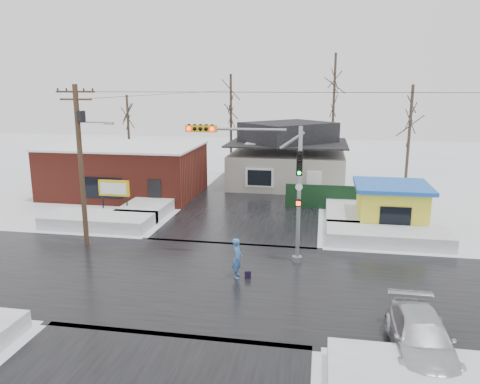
% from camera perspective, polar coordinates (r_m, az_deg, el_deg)
% --- Properties ---
extents(ground, '(120.00, 120.00, 0.00)m').
position_cam_1_polar(ground, '(22.48, -3.91, -10.58)').
color(ground, white).
rests_on(ground, ground).
extents(road_ns, '(10.00, 120.00, 0.02)m').
position_cam_1_polar(road_ns, '(22.47, -3.91, -10.55)').
color(road_ns, black).
rests_on(road_ns, ground).
extents(road_ew, '(120.00, 10.00, 0.02)m').
position_cam_1_polar(road_ew, '(22.47, -3.91, -10.55)').
color(road_ew, black).
rests_on(road_ew, ground).
extents(snowbank_nw, '(7.00, 3.00, 0.80)m').
position_cam_1_polar(snowbank_nw, '(31.61, -16.84, -3.34)').
color(snowbank_nw, white).
rests_on(snowbank_nw, ground).
extents(snowbank_ne, '(7.00, 3.00, 0.80)m').
position_cam_1_polar(snowbank_ne, '(28.58, 17.54, -5.11)').
color(snowbank_ne, white).
rests_on(snowbank_ne, ground).
extents(snowbank_nside_w, '(3.00, 8.00, 0.80)m').
position_cam_1_polar(snowbank_nside_w, '(35.24, -10.30, -1.33)').
color(snowbank_nside_w, white).
rests_on(snowbank_nside_w, ground).
extents(snowbank_nside_e, '(3.00, 8.00, 0.80)m').
position_cam_1_polar(snowbank_nside_e, '(33.16, 13.05, -2.36)').
color(snowbank_nside_e, white).
rests_on(snowbank_nside_e, ground).
extents(traffic_signal, '(6.05, 0.68, 7.00)m').
position_cam_1_polar(traffic_signal, '(23.52, 3.43, 2.09)').
color(traffic_signal, gray).
rests_on(traffic_signal, ground).
extents(utility_pole, '(3.15, 0.44, 9.00)m').
position_cam_1_polar(utility_pole, '(27.12, -18.77, 4.10)').
color(utility_pole, '#382619').
rests_on(utility_pole, ground).
extents(brick_building, '(12.20, 8.20, 4.12)m').
position_cam_1_polar(brick_building, '(40.00, -13.81, 2.65)').
color(brick_building, maroon).
rests_on(brick_building, ground).
extents(marquee_sign, '(2.20, 0.21, 2.55)m').
position_cam_1_polar(marquee_sign, '(33.41, -15.11, 0.33)').
color(marquee_sign, black).
rests_on(marquee_sign, ground).
extents(house, '(10.40, 8.40, 5.76)m').
position_cam_1_polar(house, '(42.57, 5.83, 4.31)').
color(house, '#A59F95').
rests_on(house, ground).
extents(kiosk, '(4.60, 4.60, 2.88)m').
position_cam_1_polar(kiosk, '(31.21, 17.91, -1.60)').
color(kiosk, yellow).
rests_on(kiosk, ground).
extents(fence, '(8.00, 0.12, 1.80)m').
position_cam_1_polar(fence, '(34.95, 12.12, -0.69)').
color(fence, black).
rests_on(fence, ground).
extents(tree_far_left, '(3.00, 3.00, 10.00)m').
position_cam_1_polar(tree_far_left, '(46.88, -1.13, 11.70)').
color(tree_far_left, '#332821').
rests_on(tree_far_left, ground).
extents(tree_far_mid, '(3.00, 3.00, 12.00)m').
position_cam_1_polar(tree_far_mid, '(48.00, 11.48, 13.38)').
color(tree_far_mid, '#332821').
rests_on(tree_far_mid, ground).
extents(tree_far_right, '(3.00, 3.00, 9.00)m').
position_cam_1_polar(tree_far_right, '(40.62, 20.16, 9.62)').
color(tree_far_right, '#332821').
rests_on(tree_far_right, ground).
extents(tree_far_west, '(3.00, 3.00, 8.00)m').
position_cam_1_polar(tree_far_west, '(48.01, -13.55, 9.48)').
color(tree_far_west, '#332821').
rests_on(tree_far_west, ground).
extents(pedestrian, '(0.51, 0.73, 1.93)m').
position_cam_1_polar(pedestrian, '(22.27, -0.34, -8.09)').
color(pedestrian, '#3D6AAC').
rests_on(pedestrian, ground).
extents(car, '(1.98, 4.79, 1.39)m').
position_cam_1_polar(car, '(17.45, 21.21, -16.28)').
color(car, silver).
rests_on(car, ground).
extents(shopping_bag, '(0.30, 0.21, 0.35)m').
position_cam_1_polar(shopping_bag, '(22.44, 0.96, -10.10)').
color(shopping_bag, black).
rests_on(shopping_bag, ground).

